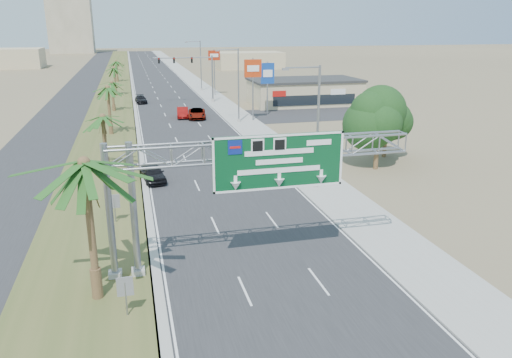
{
  "coord_description": "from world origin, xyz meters",
  "views": [
    {
      "loc": [
        -6.97,
        -15.03,
        12.95
      ],
      "look_at": [
        -0.03,
        12.45,
        4.2
      ],
      "focal_mm": 35.0,
      "sensor_mm": 36.0,
      "label": 1
    }
  ],
  "objects": [
    {
      "name": "palm_row_c",
      "position": [
        -9.5,
        48.0,
        5.66
      ],
      "size": [
        3.99,
        3.99,
        6.75
      ],
      "color": "brown",
      "rests_on": "ground"
    },
    {
      "name": "signal_mast",
      "position": [
        5.17,
        71.97,
        4.85
      ],
      "size": [
        10.28,
        0.71,
        8.0
      ],
      "color": "gray",
      "rests_on": "ground"
    },
    {
      "name": "palm_row_b",
      "position": [
        -9.5,
        32.0,
        4.9
      ],
      "size": [
        3.99,
        3.99,
        5.95
      ],
      "color": "brown",
      "rests_on": "ground"
    },
    {
      "name": "palm_near",
      "position": [
        -9.2,
        8.0,
        6.93
      ],
      "size": [
        5.7,
        5.7,
        8.35
      ],
      "color": "brown",
      "rests_on": "ground"
    },
    {
      "name": "streetlight_mid",
      "position": [
        7.3,
        52.0,
        4.69
      ],
      "size": [
        3.27,
        0.44,
        10.0
      ],
      "color": "gray",
      "rests_on": "ground"
    },
    {
      "name": "median_signback_a",
      "position": [
        -7.8,
        6.0,
        1.45
      ],
      "size": [
        0.75,
        0.08,
        2.08
      ],
      "color": "gray",
      "rests_on": "ground"
    },
    {
      "name": "pole_sign_blue",
      "position": [
        13.0,
        57.11,
        5.84
      ],
      "size": [
        2.01,
        0.42,
        7.87
      ],
      "color": "gray",
      "rests_on": "ground"
    },
    {
      "name": "streetlight_near",
      "position": [
        7.3,
        22.0,
        4.69
      ],
      "size": [
        3.27,
        0.44,
        10.0
      ],
      "color": "gray",
      "rests_on": "ground"
    },
    {
      "name": "palm_row_d",
      "position": [
        -9.5,
        66.0,
        4.42
      ],
      "size": [
        3.99,
        3.99,
        5.45
      ],
      "color": "brown",
      "rests_on": "ground"
    },
    {
      "name": "car_left_lane",
      "position": [
        -5.5,
        27.19,
        0.73
      ],
      "size": [
        2.28,
        4.49,
        1.47
      ],
      "primitive_type": "imported",
      "rotation": [
        0.0,
        0.0,
        0.13
      ],
      "color": "black",
      "rests_on": "ground"
    },
    {
      "name": "road",
      "position": [
        0.0,
        110.0,
        0.01
      ],
      "size": [
        12.0,
        300.0,
        0.02
      ],
      "primitive_type": "cube",
      "color": "#28282B",
      "rests_on": "ground"
    },
    {
      "name": "building_distant_right",
      "position": [
        30.0,
        140.0,
        2.5
      ],
      "size": [
        20.0,
        12.0,
        5.0
      ],
      "primitive_type": "cube",
      "color": "#CBB689",
      "rests_on": "ground"
    },
    {
      "name": "car_far",
      "position": [
        -5.12,
        73.88,
        0.64
      ],
      "size": [
        2.16,
        4.54,
        1.28
      ],
      "primitive_type": "imported",
      "rotation": [
        0.0,
        0.0,
        0.08
      ],
      "color": "black",
      "rests_on": "ground"
    },
    {
      "name": "palm_row_f",
      "position": [
        -9.5,
        110.0,
        4.71
      ],
      "size": [
        3.99,
        3.99,
        5.75
      ],
      "color": "brown",
      "rests_on": "ground"
    },
    {
      "name": "car_mid_lane",
      "position": [
        0.35,
        57.82,
        0.75
      ],
      "size": [
        1.98,
        4.69,
        1.51
      ],
      "primitive_type": "imported",
      "rotation": [
        0.0,
        0.0,
        -0.09
      ],
      "color": "maroon",
      "rests_on": "ground"
    },
    {
      "name": "building_distant_left",
      "position": [
        -45.0,
        160.0,
        3.0
      ],
      "size": [
        24.0,
        14.0,
        6.0
      ],
      "primitive_type": "cube",
      "color": "#CBB689",
      "rests_on": "ground"
    },
    {
      "name": "tower_distant",
      "position": [
        -32.0,
        250.0,
        17.5
      ],
      "size": [
        20.0,
        16.0,
        35.0
      ],
      "primitive_type": "cube",
      "color": "gray",
      "rests_on": "ground"
    },
    {
      "name": "sidewalk_right",
      "position": [
        8.5,
        110.0,
        0.05
      ],
      "size": [
        4.0,
        300.0,
        0.1
      ],
      "primitive_type": "cube",
      "color": "#9E9B93",
      "rests_on": "ground"
    },
    {
      "name": "pole_sign_red_far",
      "position": [
        9.0,
        80.54,
        6.82
      ],
      "size": [
        2.22,
        0.51,
        8.63
      ],
      "color": "gray",
      "rests_on": "ground"
    },
    {
      "name": "median_grass",
      "position": [
        -10.0,
        110.0,
        0.06
      ],
      "size": [
        7.0,
        300.0,
        0.12
      ],
      "primitive_type": "cube",
      "color": "#455224",
      "rests_on": "ground"
    },
    {
      "name": "store_building",
      "position": [
        22.0,
        66.0,
        2.0
      ],
      "size": [
        18.0,
        10.0,
        4.0
      ],
      "primitive_type": "cube",
      "color": "#CBB689",
      "rests_on": "ground"
    },
    {
      "name": "streetlight_far",
      "position": [
        7.3,
        88.0,
        4.69
      ],
      "size": [
        3.27,
        0.44,
        10.0
      ],
      "color": "gray",
      "rests_on": "ground"
    },
    {
      "name": "opposing_road",
      "position": [
        -17.0,
        110.0,
        0.01
      ],
      "size": [
        8.0,
        300.0,
        0.02
      ],
      "primitive_type": "cube",
      "color": "#28282B",
      "rests_on": "ground"
    },
    {
      "name": "sign_gantry",
      "position": [
        -1.06,
        9.93,
        6.06
      ],
      "size": [
        16.75,
        1.24,
        7.5
      ],
      "color": "gray",
      "rests_on": "ground"
    },
    {
      "name": "median_signback_b",
      "position": [
        -8.5,
        18.0,
        1.45
      ],
      "size": [
        0.75,
        0.08,
        2.08
      ],
      "color": "gray",
      "rests_on": "ground"
    },
    {
      "name": "oak_near",
      "position": [
        15.0,
        26.0,
        4.53
      ],
      "size": [
        4.5,
        4.5,
        6.8
      ],
      "color": "brown",
      "rests_on": "ground"
    },
    {
      "name": "palm_row_e",
      "position": [
        -9.5,
        85.0,
        5.09
      ],
      "size": [
        3.99,
        3.99,
        6.15
      ],
      "color": "brown",
      "rests_on": "ground"
    },
    {
      "name": "car_right_lane",
      "position": [
        2.28,
        56.55,
        0.73
      ],
      "size": [
        3.04,
        5.49,
        1.45
      ],
      "primitive_type": "imported",
      "rotation": [
        0.0,
        0.0,
        -0.12
      ],
      "color": "gray",
      "rests_on": "ground"
    },
    {
      "name": "pole_sign_red_near",
      "position": [
        9.76,
        52.98,
        6.8
      ],
      "size": [
        2.4,
        0.37,
        8.68
      ],
      "color": "gray",
      "rests_on": "ground"
    },
    {
      "name": "oak_far",
      "position": [
        18.0,
        30.0,
        3.82
      ],
      "size": [
        3.5,
        3.5,
        5.6
      ],
      "color": "brown",
      "rests_on": "ground"
    }
  ]
}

